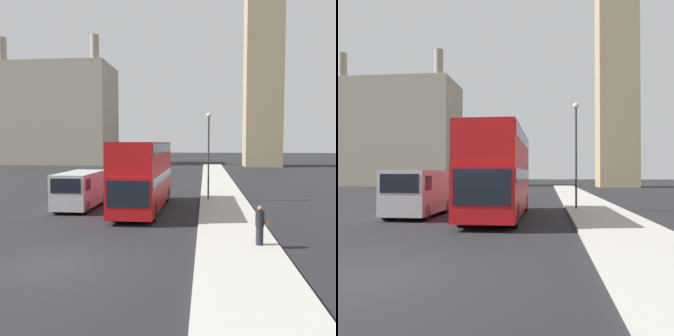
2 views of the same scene
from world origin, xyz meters
The scene contains 6 objects.
ground_plane centered at (0.00, 0.00, 0.00)m, with size 300.00×300.00×0.00m, color black.
building_block_distant centered at (-24.00, 61.42, 9.92)m, with size 21.02×12.80×24.09m.
red_double_decker_bus centered at (1.45, 10.97, 2.41)m, with size 2.53×10.09×4.33m.
white_van centered at (-2.76, 10.95, 1.28)m, with size 2.18×5.12×2.37m.
street_lamp centered at (5.58, 14.73, 4.22)m, with size 0.36×0.36×6.28m.
parked_sedan centered at (-3.13, 38.05, 0.66)m, with size 1.88×4.54×1.46m.
Camera 2 is at (3.87, -7.73, 2.19)m, focal length 40.00 mm.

